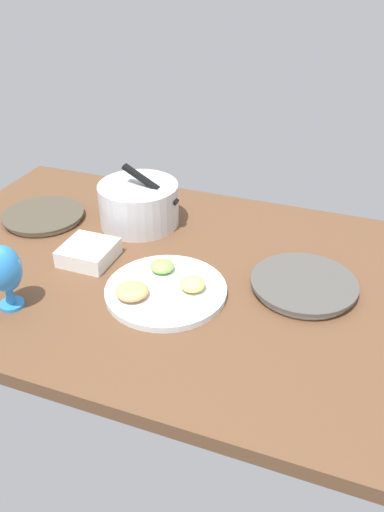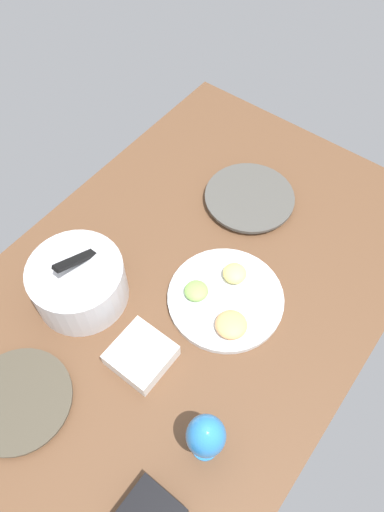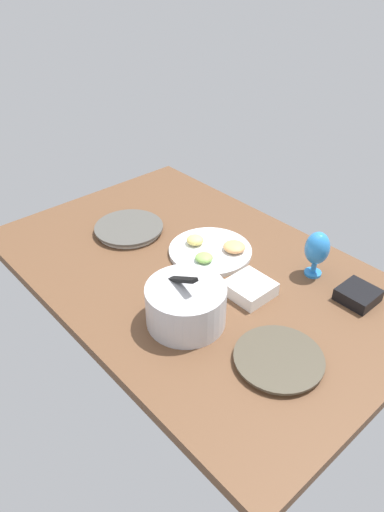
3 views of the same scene
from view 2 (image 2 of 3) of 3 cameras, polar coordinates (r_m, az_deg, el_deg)
ground_plane at (r=140.31cm, az=-0.91°, el=-4.29°), size 160.00×104.00×4.00cm
dinner_plate_left at (r=131.92cm, az=-20.06°, el=-15.97°), size 27.19×27.19×2.22cm
dinner_plate_right at (r=157.34cm, az=6.88°, el=6.87°), size 29.19×29.19×2.77cm
mixing_bowl at (r=134.58cm, az=-13.44°, el=-3.01°), size 27.21×26.17×20.34cm
fruit_platter at (r=135.57cm, az=3.99°, el=-5.12°), size 33.13×33.13×5.37cm
hurricane_glass_blue at (r=112.17cm, az=1.68°, el=-20.80°), size 9.02×9.02×18.19cm
square_bowl_white at (r=127.39cm, az=-6.12°, el=-11.68°), size 14.62×14.62×5.10cm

